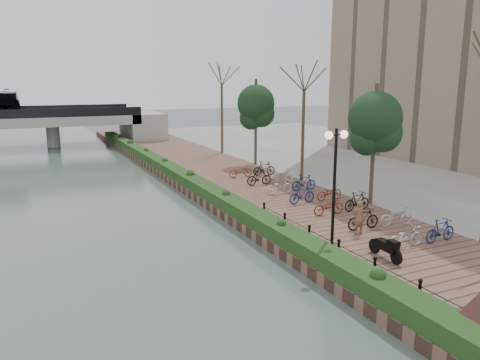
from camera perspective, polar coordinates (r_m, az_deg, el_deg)
ground at (r=15.57m, az=14.33°, el=-15.48°), size 220.00×220.00×0.00m
promenade at (r=31.66m, az=-0.08°, el=-0.55°), size 8.00×75.00×0.50m
inland_pavement at (r=40.92m, az=20.70°, el=1.52°), size 24.00×75.00×0.50m
hedge at (r=32.64m, az=-7.36°, el=0.71°), size 1.10×56.00×0.60m
chain_fence at (r=17.45m, az=13.91°, el=-9.33°), size 0.10×14.10×0.70m
lamppost at (r=18.52m, az=11.53°, el=2.06°), size 1.02×0.32×4.82m
motorcycle at (r=18.60m, az=17.29°, el=-7.74°), size 0.56×1.57×0.97m
pedestrian at (r=21.15m, az=14.26°, el=-4.44°), size 0.55×0.36×1.50m
bicycle_parking at (r=26.40m, az=9.15°, el=-1.61°), size 2.40×17.32×1.00m
street_trees at (r=28.99m, az=11.21°, el=4.96°), size 3.20×37.12×6.80m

